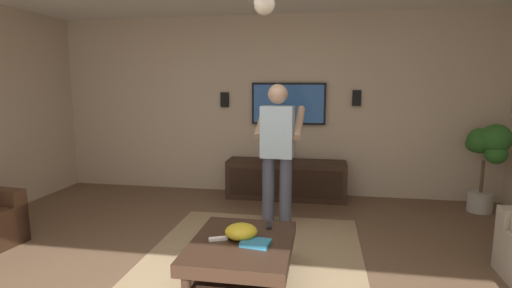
{
  "coord_description": "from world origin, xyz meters",
  "views": [
    {
      "loc": [
        -2.7,
        -0.77,
        1.64
      ],
      "look_at": [
        0.91,
        -0.14,
        1.07
      ],
      "focal_mm": 27.14,
      "sensor_mm": 36.0,
      "label": 1
    }
  ],
  "objects": [
    {
      "name": "wall_back_tv",
      "position": [
        3.06,
        0.0,
        1.32
      ],
      "size": [
        0.1,
        6.71,
        2.63
      ],
      "primitive_type": "cube",
      "color": "#C6B299",
      "rests_on": "ground"
    },
    {
      "name": "area_rug",
      "position": [
        0.38,
        -0.15,
        0.01
      ],
      "size": [
        3.03,
        2.06,
        0.01
      ],
      "primitive_type": "cube",
      "color": "#9E8460",
      "rests_on": "ground"
    },
    {
      "name": "coffee_table",
      "position": [
        0.18,
        -0.15,
        0.3
      ],
      "size": [
        1.0,
        0.8,
        0.4
      ],
      "color": "#332116",
      "rests_on": "ground"
    },
    {
      "name": "media_console",
      "position": [
        2.72,
        -0.27,
        0.28
      ],
      "size": [
        0.45,
        1.7,
        0.55
      ],
      "rotation": [
        0.0,
        0.0,
        3.14
      ],
      "color": "#332116",
      "rests_on": "ground"
    },
    {
      "name": "tv",
      "position": [
        2.96,
        -0.27,
        1.36
      ],
      "size": [
        0.05,
        1.08,
        0.61
      ],
      "rotation": [
        0.0,
        0.0,
        3.14
      ],
      "color": "black"
    },
    {
      "name": "person_standing",
      "position": [
        1.59,
        -0.27,
        0.93
      ],
      "size": [
        0.55,
        0.56,
        1.64
      ],
      "rotation": [
        0.0,
        0.0,
        -0.06
      ],
      "color": "#4C5166",
      "rests_on": "ground"
    },
    {
      "name": "potted_plant_tall",
      "position": [
        2.57,
        -2.84,
        0.78
      ],
      "size": [
        0.46,
        0.48,
        1.15
      ],
      "color": "#B7B2A8",
      "rests_on": "ground"
    },
    {
      "name": "bowl",
      "position": [
        0.21,
        -0.14,
        0.46
      ],
      "size": [
        0.26,
        0.26,
        0.12
      ],
      "primitive_type": "ellipsoid",
      "color": "gold",
      "rests_on": "coffee_table"
    },
    {
      "name": "remote_white",
      "position": [
        0.15,
        0.03,
        0.41
      ],
      "size": [
        0.1,
        0.15,
        0.02
      ],
      "primitive_type": "cube",
      "rotation": [
        0.0,
        0.0,
        5.15
      ],
      "color": "white",
      "rests_on": "coffee_table"
    },
    {
      "name": "remote_black",
      "position": [
        0.51,
        -0.33,
        0.41
      ],
      "size": [
        0.15,
        0.06,
        0.02
      ],
      "primitive_type": "cube",
      "rotation": [
        0.0,
        0.0,
        3.28
      ],
      "color": "black",
      "rests_on": "coffee_table"
    },
    {
      "name": "book",
      "position": [
        0.11,
        -0.28,
        0.42
      ],
      "size": [
        0.19,
        0.24,
        0.04
      ],
      "primitive_type": "cube",
      "rotation": [
        0.0,
        0.0,
        1.44
      ],
      "color": "teal",
      "rests_on": "coffee_table"
    },
    {
      "name": "vase_round",
      "position": [
        2.75,
        -0.23,
        0.66
      ],
      "size": [
        0.22,
        0.22,
        0.22
      ],
      "primitive_type": "sphere",
      "color": "teal",
      "rests_on": "media_console"
    },
    {
      "name": "wall_speaker_left",
      "position": [
        2.98,
        -1.24,
        1.44
      ],
      "size": [
        0.06,
        0.12,
        0.22
      ],
      "primitive_type": "cube",
      "color": "black"
    },
    {
      "name": "wall_speaker_right",
      "position": [
        2.98,
        0.69,
        1.41
      ],
      "size": [
        0.06,
        0.12,
        0.22
      ],
      "primitive_type": "cube",
      "color": "black"
    }
  ]
}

